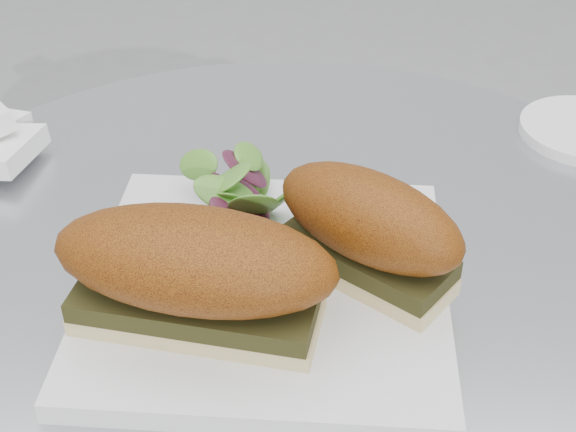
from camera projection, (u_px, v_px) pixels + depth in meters
name	position (u px, v px, depth m)	size (l,w,h in m)	color
plate	(267.00, 286.00, 0.57)	(0.25, 0.25, 0.02)	silver
sandwich_left	(195.00, 270.00, 0.50)	(0.20, 0.12, 0.08)	#CCBE7F
sandwich_right	(368.00, 227.00, 0.54)	(0.15, 0.14, 0.08)	#CCBE7F
salad	(223.00, 196.00, 0.60)	(0.10, 0.10, 0.05)	#5A912F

